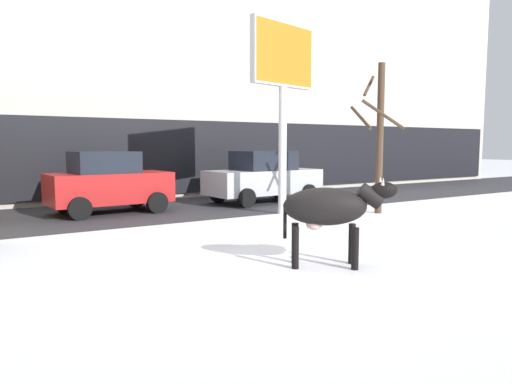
% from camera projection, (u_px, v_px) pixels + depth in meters
% --- Properties ---
extents(ground_plane, '(120.00, 120.00, 0.00)m').
position_uv_depth(ground_plane, '(303.00, 264.00, 8.08)').
color(ground_plane, white).
extents(road_strip, '(60.00, 5.60, 0.01)m').
position_uv_depth(road_strip, '(148.00, 210.00, 14.75)').
color(road_strip, '#333338').
rests_on(road_strip, ground).
extents(building_facade, '(44.00, 6.10, 13.00)m').
position_uv_depth(building_facade, '(97.00, 35.00, 18.84)').
color(building_facade, beige).
rests_on(building_facade, ground).
extents(cow_black, '(1.77, 1.45, 1.54)m').
position_uv_depth(cow_black, '(329.00, 208.00, 7.83)').
color(cow_black, black).
rests_on(cow_black, ground).
extents(billboard, '(2.50, 0.78, 5.56)m').
position_uv_depth(billboard, '(283.00, 66.00, 13.50)').
color(billboard, silver).
rests_on(billboard, ground).
extents(car_red_hatchback, '(3.60, 2.11, 1.86)m').
position_uv_depth(car_red_hatchback, '(109.00, 183.00, 14.04)').
color(car_red_hatchback, red).
rests_on(car_red_hatchback, ground).
extents(car_silver_sedan, '(4.31, 2.20, 1.84)m').
position_uv_depth(car_silver_sedan, '(264.00, 177.00, 16.78)').
color(car_silver_sedan, '#B7BABF').
rests_on(car_silver_sedan, ground).
extents(pedestrian_near_billboard, '(0.36, 0.24, 1.73)m').
position_uv_depth(pedestrian_near_billboard, '(166.00, 175.00, 18.44)').
color(pedestrian_near_billboard, '#282833').
rests_on(pedestrian_near_billboard, ground).
extents(bare_tree_left_lot, '(1.11, 1.73, 4.46)m').
position_uv_depth(bare_tree_left_lot, '(379.00, 135.00, 13.88)').
color(bare_tree_left_lot, '#4C3828').
rests_on(bare_tree_left_lot, ground).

